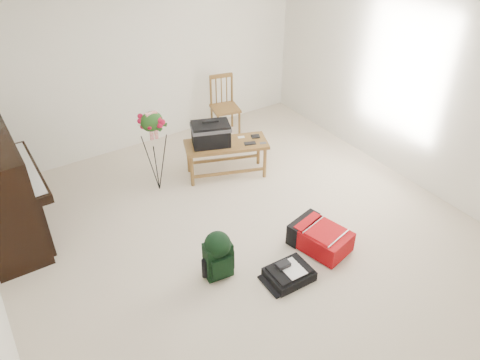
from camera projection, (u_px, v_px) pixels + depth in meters
floor at (250, 242)px, 5.26m from camera, size 5.00×5.50×0.01m
ceiling at (253, 15)px, 3.85m from camera, size 5.00×5.50×0.01m
wall_back at (140, 62)px, 6.46m from camera, size 5.00×0.04×2.50m
wall_right at (422, 90)px, 5.67m from camera, size 0.04×5.50×2.50m
piano at (0, 191)px, 5.05m from camera, size 0.71×1.50×1.25m
bench at (217, 139)px, 6.02m from camera, size 1.17×0.79×0.83m
dining_chair at (224, 106)px, 7.14m from camera, size 0.47×0.47×0.91m
red_suitcase at (318, 235)px, 5.15m from camera, size 0.55×0.71×0.27m
black_duffel at (289, 273)px, 4.78m from camera, size 0.46×0.37×0.19m
green_backpack at (218, 253)px, 4.68m from camera, size 0.30×0.27×0.55m
flower_stand at (155, 152)px, 5.80m from camera, size 0.38×0.38×1.14m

